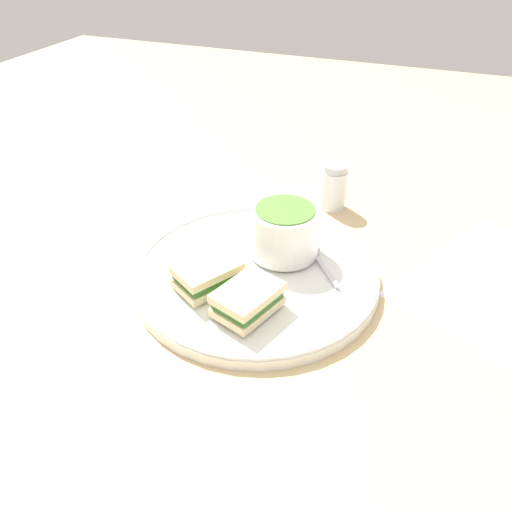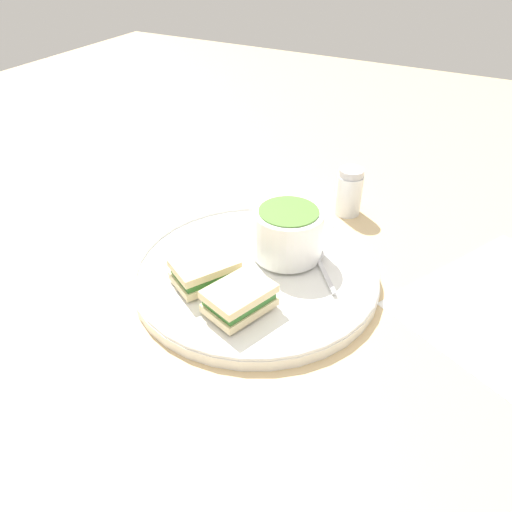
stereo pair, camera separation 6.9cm
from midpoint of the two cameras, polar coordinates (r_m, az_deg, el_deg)
ground_plane at (r=0.71m, az=-2.77°, el=-2.72°), size 2.40×2.40×0.00m
plate at (r=0.70m, az=-2.79°, el=-2.06°), size 0.34×0.34×0.02m
soup_bowl at (r=0.71m, az=0.51°, el=2.85°), size 0.10×0.10×0.07m
spoon at (r=0.73m, az=3.94°, el=0.43°), size 0.08×0.09×0.01m
sandwich_half_near at (r=0.67m, az=-8.55°, el=-2.18°), size 0.09×0.10×0.03m
sandwich_half_far at (r=0.62m, az=-4.13°, el=-5.08°), size 0.08×0.10×0.03m
salt_shaker at (r=0.86m, az=6.60°, el=7.79°), size 0.04×0.04×0.08m
menu_sheet at (r=0.76m, az=24.08°, el=-3.23°), size 0.32×0.35×0.00m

